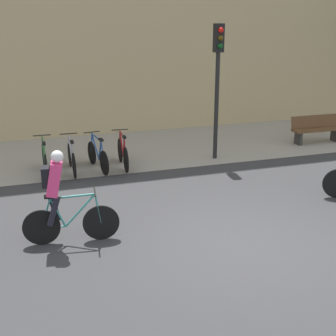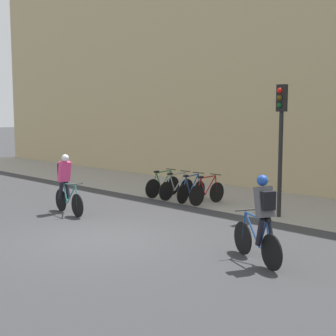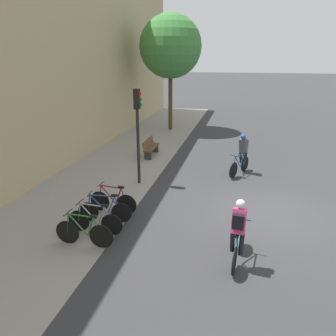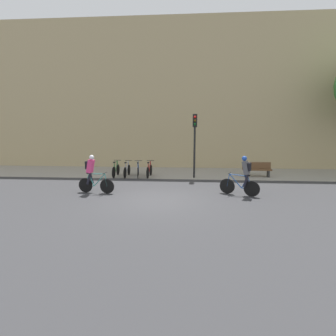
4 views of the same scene
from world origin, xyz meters
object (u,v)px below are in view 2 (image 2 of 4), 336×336
parked_bike_2 (191,190)px  parked_bike_1 (177,188)px  cyclist_grey (262,218)px  cyclist_pink (66,182)px  parked_bike_0 (163,185)px  traffic_light_pole (281,126)px  parked_bike_3 (207,192)px

parked_bike_2 → parked_bike_1: bearing=180.0°
cyclist_grey → parked_bike_1: 7.48m
cyclist_pink → parked_bike_1: bearing=80.7°
cyclist_grey → parked_bike_2: size_ratio=1.06×
parked_bike_0 → traffic_light_pole: bearing=-0.4°
parked_bike_0 → parked_bike_2: 1.40m
parked_bike_1 → traffic_light_pole: traffic_light_pole is taller
parked_bike_2 → parked_bike_3: 0.70m
traffic_light_pole → parked_bike_0: bearing=179.6°
cyclist_grey → traffic_light_pole: (-2.10, 4.05, 1.68)m
cyclist_grey → traffic_light_pole: size_ratio=0.47×
parked_bike_1 → parked_bike_0: bearing=179.9°
cyclist_pink → cyclist_grey: 6.92m
parked_bike_2 → parked_bike_3: (0.70, 0.00, 0.01)m
parked_bike_0 → parked_bike_2: bearing=-0.0°
cyclist_pink → traffic_light_pole: 6.52m
parked_bike_0 → traffic_light_pole: traffic_light_pole is taller
cyclist_pink → parked_bike_3: 4.62m
cyclist_pink → parked_bike_3: cyclist_pink is taller
cyclist_grey → parked_bike_3: bearing=139.9°
parked_bike_0 → parked_bike_1: parked_bike_0 is taller
parked_bike_2 → parked_bike_3: bearing=0.1°
parked_bike_0 → parked_bike_2: (1.40, -0.00, -0.01)m
parked_bike_2 → traffic_light_pole: bearing=-0.6°
parked_bike_0 → parked_bike_3: 2.10m
cyclist_pink → traffic_light_pole: traffic_light_pole is taller
parked_bike_3 → traffic_light_pole: bearing=-0.7°
cyclist_grey → parked_bike_3: size_ratio=1.08×
parked_bike_3 → traffic_light_pole: 3.53m
parked_bike_1 → parked_bike_3: parked_bike_3 is taller
cyclist_pink → parked_bike_1: cyclist_pink is taller
parked_bike_0 → parked_bike_1: (0.70, -0.00, -0.01)m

